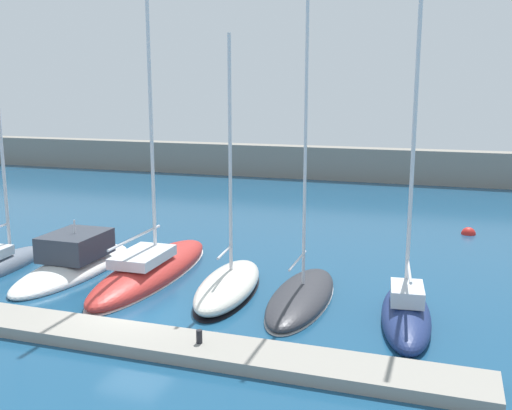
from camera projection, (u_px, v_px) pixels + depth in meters
name	position (u px, v px, depth m)	size (l,w,h in m)	color
ground_plane	(135.00, 319.00, 22.08)	(120.00, 120.00, 0.00)	navy
dock_pier	(106.00, 335.00, 20.20)	(25.19, 1.95, 0.40)	gray
breakwater_seawall	(330.00, 163.00, 55.65)	(108.00, 2.02, 3.03)	gray
sailboat_slate_nearest	(3.00, 263.00, 28.08)	(2.03, 6.39, 11.88)	slate
motorboat_white_second	(75.00, 262.00, 27.81)	(2.90, 8.51, 2.85)	white
sailboat_red_third	(152.00, 268.00, 27.00)	(2.83, 10.49, 18.03)	#B72D28
sailboat_ivory_fourth	(228.00, 285.00, 24.76)	(2.84, 6.87, 10.83)	silver
sailboat_charcoal_fifth	(301.00, 295.00, 23.90)	(2.40, 7.41, 14.33)	#2D2D33
sailboat_navy_sixth	(406.00, 311.00, 21.74)	(2.47, 6.62, 13.10)	navy
mooring_buoy_red	(468.00, 234.00, 34.86)	(0.83, 0.83, 0.83)	red
dock_bollard	(199.00, 337.00, 19.05)	(0.20, 0.20, 0.44)	black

